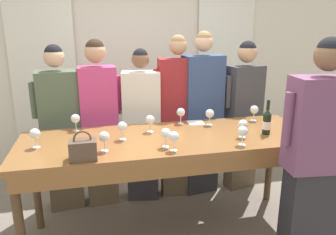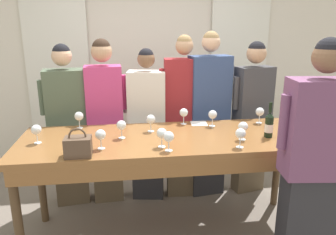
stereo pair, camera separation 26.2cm
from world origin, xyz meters
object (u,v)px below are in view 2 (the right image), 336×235
object	(u,v)px
guest_cream_sweater	(147,125)
handbag	(78,146)
wine_glass_back_left	(241,134)
guest_olive_jacket	(68,126)
wine_glass_front_left	(101,135)
wine_glass_by_handbag	(79,117)
wine_glass_front_right	(121,126)
wine_glass_by_bottle	(162,134)
guest_navy_coat	(208,115)
wine_glass_near_host	(260,112)
wine_glass_center_mid	(36,130)
guest_pink_top	(105,120)
wine_glass_front_mid	(243,127)
guest_striped_shirt	(183,117)
wine_glass_back_mid	(184,113)
tasting_bar	(170,148)
wine_glass_center_right	(151,120)
wine_glass_back_right	(213,115)
wine_glass_center_left	(169,137)
wine_bottle	(269,125)
guest_beige_cap	(252,116)

from	to	relation	value
guest_cream_sweater	handbag	bearing A→B (deg)	-118.56
wine_glass_back_left	guest_olive_jacket	world-z (taller)	guest_olive_jacket
wine_glass_front_left	wine_glass_by_handbag	size ratio (longest dim) A/B	1.00
wine_glass_front_right	wine_glass_by_bottle	xyz separation A→B (m)	(0.32, -0.26, -0.00)
wine_glass_by_bottle	guest_navy_coat	size ratio (longest dim) A/B	0.09
wine_glass_near_host	guest_navy_coat	xyz separation A→B (m)	(-0.40, 0.44, -0.13)
handbag	wine_glass_center_mid	bearing A→B (deg)	138.74
wine_glass_front_left	guest_olive_jacket	world-z (taller)	guest_olive_jacket
wine_glass_back_left	guest_pink_top	xyz separation A→B (m)	(-1.11, 1.06, -0.15)
wine_glass_front_mid	wine_glass_near_host	xyz separation A→B (m)	(0.33, 0.45, 0.00)
wine_glass_by_handbag	guest_pink_top	bearing A→B (deg)	60.12
wine_glass_by_bottle	guest_striped_shirt	world-z (taller)	guest_striped_shirt
wine_glass_back_mid	guest_cream_sweater	xyz separation A→B (m)	(-0.33, 0.38, -0.23)
tasting_bar	wine_glass_near_host	world-z (taller)	wine_glass_near_host
wine_glass_front_right	wine_glass_front_mid	bearing A→B (deg)	-9.77
guest_olive_jacket	guest_striped_shirt	world-z (taller)	guest_striped_shirt
wine_glass_center_mid	wine_glass_center_right	xyz separation A→B (m)	(0.95, 0.18, -0.00)
wine_glass_front_mid	wine_glass_back_left	world-z (taller)	same
wine_glass_back_right	wine_glass_near_host	world-z (taller)	same
handbag	wine_glass_back_mid	bearing A→B (deg)	37.30
wine_glass_by_handbag	guest_olive_jacket	xyz separation A→B (m)	(-0.18, 0.38, -0.20)
handbag	wine_glass_center_left	size ratio (longest dim) A/B	1.39
wine_glass_back_left	guest_striped_shirt	distance (m)	1.10
wine_glass_front_left	wine_glass_front_mid	xyz separation A→B (m)	(1.18, 0.05, 0.00)
wine_bottle	guest_cream_sweater	distance (m)	1.33
wine_glass_center_left	wine_glass_center_mid	size ratio (longest dim) A/B	1.00
guest_olive_jacket	guest_cream_sweater	size ratio (longest dim) A/B	1.03
wine_glass_front_left	guest_pink_top	distance (m)	0.96
wine_glass_back_left	guest_cream_sweater	bearing A→B (deg)	122.08
wine_glass_near_host	guest_beige_cap	xyz separation A→B (m)	(0.11, 0.44, -0.16)
wine_glass_near_host	guest_pink_top	distance (m)	1.60
wine_glass_center_left	wine_glass_back_right	xyz separation A→B (m)	(0.50, 0.58, -0.00)
handbag	wine_glass_center_left	bearing A→B (deg)	1.33
wine_glass_center_right	wine_glass_center_mid	bearing A→B (deg)	-169.12
wine_glass_back_mid	guest_pink_top	size ratio (longest dim) A/B	0.09
handbag	wine_glass_front_mid	size ratio (longest dim) A/B	1.39
guest_olive_jacket	guest_navy_coat	xyz separation A→B (m)	(1.52, 0.00, 0.07)
tasting_bar	guest_striped_shirt	bearing A→B (deg)	71.32
wine_glass_front_mid	wine_glass_back_mid	size ratio (longest dim) A/B	1.00
wine_glass_back_mid	guest_striped_shirt	xyz separation A→B (m)	(0.07, 0.38, -0.15)
wine_glass_by_handbag	guest_striped_shirt	bearing A→B (deg)	19.45
wine_glass_back_left	guest_cream_sweater	distance (m)	1.27
wine_glass_center_left	guest_striped_shirt	bearing A→B (deg)	73.88
wine_bottle	wine_glass_near_host	world-z (taller)	wine_bottle
wine_glass_front_right	wine_glass_by_bottle	bearing A→B (deg)	-38.79
tasting_bar	guest_navy_coat	bearing A→B (deg)	54.67
handbag	wine_glass_center_right	world-z (taller)	handbag
handbag	wine_glass_back_mid	world-z (taller)	handbag
wine_glass_back_left	wine_glass_near_host	bearing A→B (deg)	55.97
wine_glass_front_right	wine_glass_back_mid	bearing A→B (deg)	29.41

